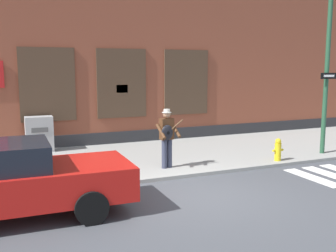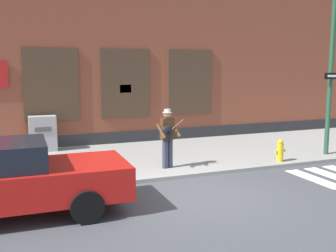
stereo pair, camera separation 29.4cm
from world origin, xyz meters
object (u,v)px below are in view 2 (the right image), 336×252
(busker, at_px, (168,135))
(utility_box, at_px, (43,134))
(fire_hydrant, at_px, (280,150))
(red_car, at_px, (9,179))

(busker, distance_m, utility_box, 4.92)
(busker, bearing_deg, fire_hydrant, -8.29)
(red_car, bearing_deg, busker, 26.36)
(busker, xyz_separation_m, utility_box, (-3.17, 3.75, -0.36))
(red_car, xyz_separation_m, fire_hydrant, (7.72, 1.57, -0.32))
(red_car, distance_m, utility_box, 5.92)
(utility_box, bearing_deg, busker, -49.84)
(red_car, height_order, busker, busker)
(red_car, bearing_deg, utility_box, 79.95)
(red_car, relative_size, busker, 2.72)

